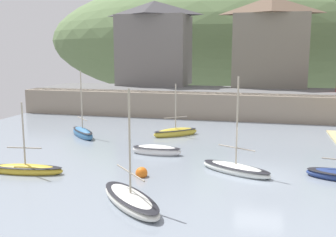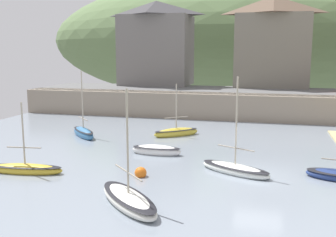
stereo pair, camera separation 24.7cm
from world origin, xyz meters
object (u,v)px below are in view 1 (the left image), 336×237
object	(u,v)px
sailboat_white_hull	(83,133)
sailboat_blue_trim	(157,150)
waterfront_building_centre	(270,41)
sailboat_nearest_shore	(176,132)
waterfront_building_left	(154,43)
mooring_buoy	(142,173)
rowboat_small_beached	(131,200)
sailboat_far_left	(26,169)
fishing_boat_green	(236,169)

from	to	relation	value
sailboat_white_hull	sailboat_blue_trim	size ratio (longest dim) A/B	1.62
sailboat_white_hull	sailboat_blue_trim	bearing A→B (deg)	17.54
waterfront_building_centre	sailboat_nearest_shore	size ratio (longest dim) A/B	2.37
waterfront_building_left	sailboat_white_hull	bearing A→B (deg)	-91.37
waterfront_building_left	mooring_buoy	world-z (taller)	waterfront_building_left
rowboat_small_beached	sailboat_blue_trim	distance (m)	8.36
sailboat_nearest_shore	waterfront_building_centre	bearing A→B (deg)	28.20
waterfront_building_left	sailboat_far_left	xyz separation A→B (m)	(0.63, -27.72, -7.07)
mooring_buoy	sailboat_far_left	bearing A→B (deg)	-171.52
sailboat_nearest_shore	fishing_boat_green	distance (m)	9.77
sailboat_nearest_shore	fishing_boat_green	world-z (taller)	fishing_boat_green
sailboat_white_hull	sailboat_far_left	world-z (taller)	sailboat_white_hull
sailboat_nearest_shore	fishing_boat_green	size ratio (longest dim) A/B	0.79
fishing_boat_green	waterfront_building_left	bearing A→B (deg)	141.45
sailboat_nearest_shore	sailboat_far_left	size ratio (longest dim) A/B	0.98
waterfront_building_left	sailboat_white_hull	world-z (taller)	waterfront_building_left
sailboat_nearest_shore	sailboat_blue_trim	bearing A→B (deg)	-129.13
sailboat_white_hull	sailboat_nearest_shore	xyz separation A→B (m)	(6.74, 1.96, -0.03)
waterfront_building_left	sailboat_blue_trim	bearing A→B (deg)	-74.14
fishing_boat_green	sailboat_white_hull	bearing A→B (deg)	178.75
fishing_boat_green	mooring_buoy	bearing A→B (deg)	-132.00
sailboat_far_left	sailboat_blue_trim	size ratio (longest dim) A/B	1.33
rowboat_small_beached	sailboat_blue_trim	xyz separation A→B (m)	(-1.14, 8.29, 0.00)
sailboat_white_hull	rowboat_small_beached	distance (m)	14.33
waterfront_building_left	rowboat_small_beached	size ratio (longest dim) A/B	1.90
sailboat_nearest_shore	sailboat_blue_trim	world-z (taller)	sailboat_nearest_shore
sailboat_white_hull	mooring_buoy	xyz separation A→B (m)	(7.21, -8.16, -0.11)
waterfront_building_left	mooring_buoy	xyz separation A→B (m)	(6.77, -26.80, -7.11)
sailboat_nearest_shore	mooring_buoy	world-z (taller)	sailboat_nearest_shore
sailboat_far_left	fishing_boat_green	bearing A→B (deg)	7.34
sailboat_nearest_shore	waterfront_building_left	bearing A→B (deg)	71.16
sailboat_nearest_shore	rowboat_small_beached	bearing A→B (deg)	-124.67
rowboat_small_beached	waterfront_building_left	bearing A→B (deg)	149.58
sailboat_far_left	sailboat_nearest_shore	bearing A→B (deg)	56.03
sailboat_white_hull	sailboat_blue_trim	world-z (taller)	sailboat_white_hull
waterfront_building_left	sailboat_white_hull	size ratio (longest dim) A/B	1.88
sailboat_far_left	waterfront_building_left	bearing A→B (deg)	84.52
fishing_boat_green	sailboat_blue_trim	distance (m)	5.77
waterfront_building_centre	mooring_buoy	bearing A→B (deg)	-103.36
sailboat_white_hull	sailboat_nearest_shore	distance (m)	7.02
waterfront_building_centre	rowboat_small_beached	bearing A→B (deg)	-100.47
waterfront_building_left	sailboat_nearest_shore	xyz separation A→B (m)	(6.30, -16.68, -7.03)
waterfront_building_centre	sailboat_far_left	size ratio (longest dim) A/B	2.33
rowboat_small_beached	mooring_buoy	xyz separation A→B (m)	(-0.71, 3.79, -0.05)
sailboat_blue_trim	mooring_buoy	distance (m)	4.52
waterfront_building_left	rowboat_small_beached	distance (m)	32.27
waterfront_building_left	waterfront_building_centre	world-z (taller)	waterfront_building_centre
rowboat_small_beached	sailboat_nearest_shore	bearing A→B (deg)	140.70
sailboat_far_left	sailboat_blue_trim	world-z (taller)	sailboat_far_left
waterfront_building_left	rowboat_small_beached	world-z (taller)	waterfront_building_left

